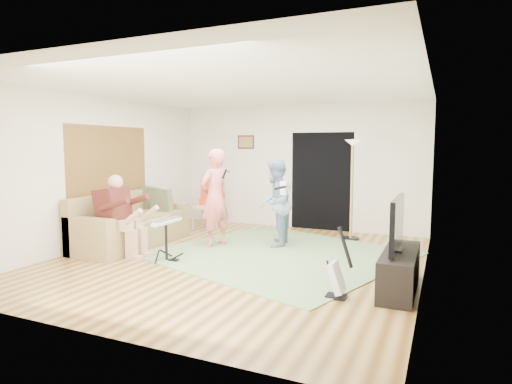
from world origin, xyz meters
TOP-DOWN VIEW (x-y plane):
  - floor at (0.00, 0.00)m, footprint 6.00×6.00m
  - walls at (0.00, 0.00)m, footprint 5.50×6.00m
  - ceiling at (0.00, 0.00)m, footprint 6.00×6.00m
  - window_blinds at (-2.74, 0.20)m, footprint 0.00×2.05m
  - doorway at (0.55, 2.99)m, footprint 2.10×0.00m
  - picture_frame at (-1.25, 2.99)m, footprint 0.42×0.03m
  - area_rug at (0.48, 0.60)m, footprint 4.60×4.46m
  - sofa at (-2.30, 0.15)m, footprint 0.96×2.32m
  - drummer at (-1.87, -0.50)m, footprint 0.87×0.49m
  - drum_kit at (-1.00, -0.50)m, footprint 0.37×0.65m
  - singer at (-0.80, 0.72)m, footprint 0.59×0.74m
  - microphone at (-0.60, 0.72)m, footprint 0.06×0.06m
  - guitarist at (0.20, 1.13)m, footprint 0.75×0.88m
  - guitar_held at (0.40, 1.13)m, footprint 0.12×0.60m
  - guitar_spare at (1.85, -1.07)m, footprint 0.31×0.28m
  - torchiere_lamp at (1.33, 2.28)m, footprint 0.34×0.34m
  - dining_chair at (-1.79, 2.06)m, footprint 0.47×0.50m
  - tv_cabinet at (2.50, -0.48)m, footprint 0.40×1.40m
  - television at (2.45, -0.48)m, footprint 0.06×1.12m

SIDE VIEW (x-z plane):
  - floor at x=0.00m, z-range 0.00..0.00m
  - area_rug at x=0.48m, z-range 0.00..0.02m
  - guitar_spare at x=1.85m, z-range -0.18..0.68m
  - tv_cabinet at x=2.50m, z-range 0.00..0.50m
  - drum_kit at x=-1.00m, z-range -0.04..0.63m
  - sofa at x=-2.30m, z-range -0.16..0.78m
  - dining_chair at x=-1.79m, z-range -0.15..0.91m
  - drummer at x=-1.87m, z-range -0.15..1.19m
  - guitarist at x=0.20m, z-range 0.00..1.58m
  - television at x=2.45m, z-range 0.53..1.17m
  - singer at x=-0.80m, z-range 0.00..1.76m
  - doorway at x=0.55m, z-range 0.00..2.10m
  - guitar_held at x=0.40m, z-range 0.94..1.20m
  - microphone at x=-0.60m, z-range 1.19..1.43m
  - torchiere_lamp at x=1.33m, z-range 0.36..2.28m
  - walls at x=0.00m, z-range 0.00..2.70m
  - window_blinds at x=-2.74m, z-range 0.53..2.58m
  - picture_frame at x=-1.25m, z-range 1.74..2.06m
  - ceiling at x=0.00m, z-range 2.70..2.70m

